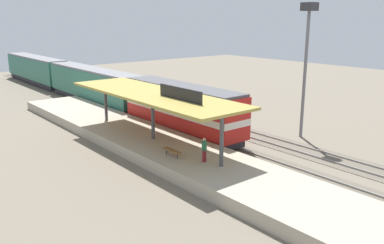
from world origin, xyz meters
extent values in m
plane|color=#706656|center=(2.00, 0.00, 0.00)|extent=(120.00, 120.00, 0.00)
cube|color=#5F5649|center=(0.00, 0.00, 0.02)|extent=(3.20, 110.00, 0.04)
cube|color=gray|center=(-0.72, 0.00, 0.08)|extent=(0.10, 110.00, 0.16)
cube|color=gray|center=(0.72, 0.00, 0.08)|extent=(0.10, 110.00, 0.16)
cube|color=#5F5649|center=(4.60, 0.00, 0.02)|extent=(3.20, 110.00, 0.04)
cube|color=gray|center=(3.88, 0.00, 0.08)|extent=(0.10, 110.00, 0.16)
cube|color=gray|center=(5.32, 0.00, 0.08)|extent=(0.10, 110.00, 0.16)
cube|color=#A89E89|center=(-4.60, 0.00, 0.45)|extent=(6.00, 44.00, 0.90)
cylinder|color=#47474C|center=(-4.60, -8.00, 2.70)|extent=(0.28, 0.28, 3.60)
cylinder|color=#47474C|center=(-4.60, 0.00, 2.70)|extent=(0.28, 0.28, 3.60)
cylinder|color=#47474C|center=(-4.60, 8.00, 2.70)|extent=(0.28, 0.28, 3.60)
cube|color=#A38E3D|center=(-4.60, 0.00, 4.60)|extent=(5.20, 18.00, 0.20)
cube|color=black|center=(-4.60, -3.60, 5.15)|extent=(0.12, 4.80, 0.90)
cylinder|color=#333338|center=(-6.00, -5.06, 1.11)|extent=(0.07, 0.07, 0.42)
cylinder|color=#333338|center=(-6.00, -3.76, 1.11)|extent=(0.07, 0.07, 0.42)
cube|color=brown|center=(-6.00, -4.41, 1.36)|extent=(0.44, 1.70, 0.08)
cube|color=#28282D|center=(0.00, 2.17, 0.51)|extent=(2.60, 13.60, 0.70)
cube|color=red|center=(0.00, 2.17, 2.61)|extent=(2.90, 14.40, 3.50)
cube|color=#4C4C51|center=(0.00, 2.17, 4.48)|extent=(2.78, 14.11, 0.24)
cube|color=silver|center=(0.00, 2.17, 2.35)|extent=(2.93, 14.43, 0.56)
cube|color=#28282D|center=(0.00, 20.17, 0.51)|extent=(2.60, 19.20, 0.70)
cube|color=#2D6B56|center=(0.00, 20.17, 2.51)|extent=(2.90, 20.00, 3.30)
cube|color=slate|center=(0.00, 20.17, 4.28)|extent=(2.78, 19.60, 0.24)
cube|color=#28282D|center=(0.00, 40.97, 0.51)|extent=(2.60, 19.20, 0.70)
cube|color=#2D6B56|center=(0.00, 40.97, 2.51)|extent=(2.90, 20.00, 3.30)
cube|color=slate|center=(0.00, 40.97, 4.28)|extent=(2.78, 19.60, 0.24)
cylinder|color=slate|center=(7.80, -5.37, 5.50)|extent=(0.28, 0.28, 11.00)
cube|color=#333338|center=(7.80, -5.37, 11.35)|extent=(1.10, 1.10, 0.70)
cylinder|color=maroon|center=(-5.04, -6.68, 1.32)|extent=(0.16, 0.16, 0.84)
cylinder|color=maroon|center=(-4.86, -6.68, 1.32)|extent=(0.16, 0.16, 0.84)
cylinder|color=#23603D|center=(-4.95, -6.68, 2.06)|extent=(0.34, 0.34, 0.64)
sphere|color=tan|center=(-4.95, -6.68, 2.50)|extent=(0.23, 0.23, 0.23)
camera|label=1|loc=(-22.05, -26.21, 10.40)|focal=37.69mm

